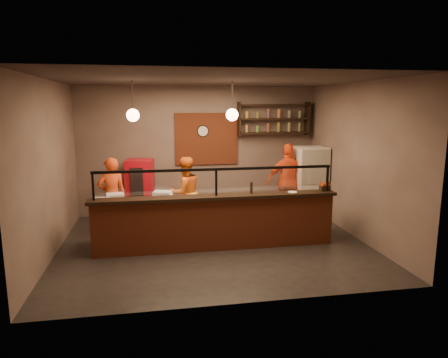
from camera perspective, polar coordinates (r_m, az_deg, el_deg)
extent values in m
plane|color=black|center=(8.11, -1.43, -9.22)|extent=(6.00, 6.00, 0.00)
plane|color=#39302C|center=(7.65, -1.54, 13.97)|extent=(6.00, 6.00, 0.00)
plane|color=#746155|center=(10.18, -3.61, 4.05)|extent=(6.00, 0.00, 6.00)
plane|color=#746155|center=(7.86, -23.66, 1.31)|extent=(0.00, 5.00, 5.00)
plane|color=#746155|center=(8.69, 18.50, 2.44)|extent=(0.00, 5.00, 5.00)
plane|color=#746155|center=(5.30, 2.60, -1.84)|extent=(6.00, 0.00, 6.00)
cube|color=brown|center=(10.15, -2.48, 5.74)|extent=(1.60, 0.04, 1.30)
cube|color=brown|center=(7.67, -1.10, -6.44)|extent=(4.60, 0.25, 1.00)
cube|color=black|center=(7.53, -1.12, -2.58)|extent=(4.70, 0.37, 0.06)
cube|color=gray|center=(8.17, -1.65, -5.94)|extent=(4.60, 0.75, 0.85)
cube|color=silver|center=(8.05, -1.67, -2.87)|extent=(4.60, 0.75, 0.05)
cube|color=white|center=(7.48, -1.12, -0.49)|extent=(4.40, 0.02, 0.50)
cube|color=black|center=(7.43, -1.13, 1.40)|extent=(4.50, 0.05, 0.05)
cube|color=black|center=(7.47, -18.20, -1.03)|extent=(0.04, 0.04, 0.50)
cube|color=black|center=(7.48, -1.12, -0.49)|extent=(0.04, 0.04, 0.50)
cube|color=black|center=(8.12, 14.54, 0.05)|extent=(0.04, 0.04, 0.50)
cube|color=black|center=(10.35, 7.06, 6.60)|extent=(1.80, 0.28, 0.04)
cube|color=black|center=(10.34, 7.10, 8.54)|extent=(1.80, 0.28, 0.04)
cube|color=black|center=(10.33, 7.14, 10.48)|extent=(1.80, 0.28, 0.04)
cube|color=black|center=(10.11, 2.16, 8.57)|extent=(0.04, 0.28, 0.85)
cube|color=black|center=(10.64, 11.79, 8.45)|extent=(0.04, 0.28, 0.85)
cylinder|color=black|center=(10.11, -3.05, 6.86)|extent=(0.30, 0.04, 0.30)
cylinder|color=black|center=(7.76, -13.00, 11.45)|extent=(0.01, 0.01, 0.60)
sphere|color=#FFBE8C|center=(7.76, -12.89, 8.87)|extent=(0.24, 0.24, 0.24)
cylinder|color=black|center=(7.91, 1.18, 11.69)|extent=(0.01, 0.01, 0.60)
sphere|color=#FFBE8C|center=(7.91, 1.17, 9.15)|extent=(0.24, 0.24, 0.24)
imported|color=#DA4114|center=(8.91, -15.72, -2.29)|extent=(0.69, 0.54, 1.65)
imported|color=#DE5C14|center=(8.98, -5.59, -1.96)|extent=(0.95, 0.85, 1.61)
imported|color=#E94615|center=(9.76, 9.17, -0.36)|extent=(1.11, 0.52, 1.84)
cube|color=beige|center=(9.98, 12.12, -0.51)|extent=(0.73, 0.68, 1.75)
cube|color=#B00B19|center=(9.91, -11.85, -1.43)|extent=(0.70, 0.66, 1.46)
cylinder|color=beige|center=(8.09, 3.59, -2.59)|extent=(0.59, 0.59, 0.01)
cube|color=silver|center=(7.96, -15.27, -2.60)|extent=(0.36, 0.31, 0.16)
cube|color=silver|center=(7.95, -8.77, -2.35)|extent=(0.40, 0.36, 0.17)
cube|color=silver|center=(7.75, -17.22, -3.14)|extent=(0.30, 0.25, 0.14)
cylinder|color=gold|center=(8.13, -5.07, -2.38)|extent=(0.33, 0.24, 0.06)
cube|color=black|center=(8.20, 14.19, -1.25)|extent=(0.19, 0.15, 0.10)
cylinder|color=black|center=(7.69, 3.93, -1.25)|extent=(0.05, 0.05, 0.22)
cylinder|color=white|center=(7.90, 9.77, -1.85)|extent=(0.21, 0.21, 0.01)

